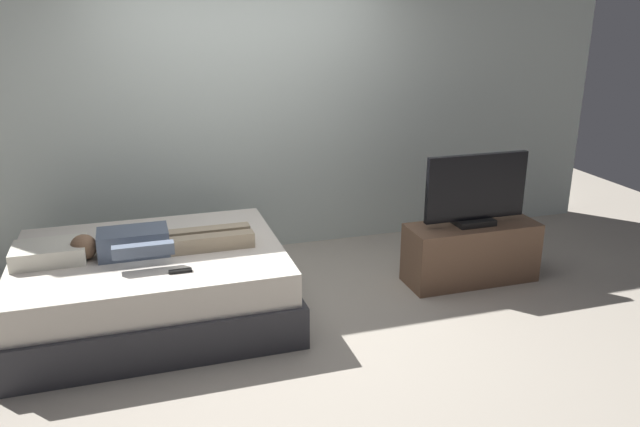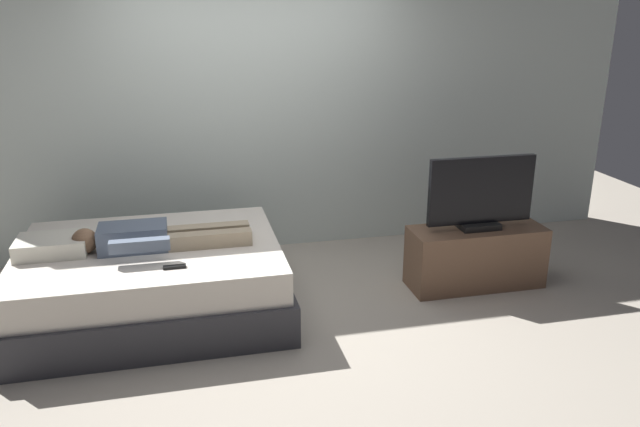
{
  "view_description": "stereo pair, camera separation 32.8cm",
  "coord_description": "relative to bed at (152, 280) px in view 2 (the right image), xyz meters",
  "views": [
    {
      "loc": [
        -1.0,
        -3.98,
        2.22
      ],
      "look_at": [
        0.34,
        0.36,
        0.69
      ],
      "focal_mm": 35.02,
      "sensor_mm": 36.0,
      "label": 1
    },
    {
      "loc": [
        -0.69,
        -4.06,
        2.22
      ],
      "look_at": [
        0.34,
        0.36,
        0.69
      ],
      "focal_mm": 35.02,
      "sensor_mm": 36.0,
      "label": 2
    }
  ],
  "objects": [
    {
      "name": "back_wall",
      "position": [
        1.35,
        1.21,
        1.14
      ],
      "size": [
        6.4,
        0.1,
        2.8
      ],
      "primitive_type": "cube",
      "color": "silver",
      "rests_on": "ground"
    },
    {
      "name": "tv_stand",
      "position": [
        2.57,
        -0.1,
        -0.01
      ],
      "size": [
        1.1,
        0.4,
        0.5
      ],
      "primitive_type": "cube",
      "color": "brown",
      "rests_on": "ground"
    },
    {
      "name": "ground_plane",
      "position": [
        0.95,
        -0.36,
        -0.26
      ],
      "size": [
        10.0,
        10.0,
        0.0
      ],
      "primitive_type": "plane",
      "color": "#ADA393"
    },
    {
      "name": "tv",
      "position": [
        2.57,
        -0.1,
        0.52
      ],
      "size": [
        0.88,
        0.2,
        0.59
      ],
      "color": "black",
      "rests_on": "tv_stand"
    },
    {
      "name": "pillow",
      "position": [
        -0.66,
        0.0,
        0.34
      ],
      "size": [
        0.48,
        0.34,
        0.12
      ],
      "primitive_type": "cube",
      "color": "silver",
      "rests_on": "bed"
    },
    {
      "name": "person",
      "position": [
        0.03,
        -0.06,
        0.36
      ],
      "size": [
        1.26,
        0.46,
        0.18
      ],
      "color": "slate",
      "rests_on": "bed"
    },
    {
      "name": "bed",
      "position": [
        0.0,
        0.0,
        0.0
      ],
      "size": [
        1.95,
        1.55,
        0.54
      ],
      "color": "#333338",
      "rests_on": "ground"
    },
    {
      "name": "remote",
      "position": [
        0.18,
        -0.46,
        0.29
      ],
      "size": [
        0.15,
        0.04,
        0.02
      ],
      "primitive_type": "cube",
      "color": "black",
      "rests_on": "bed"
    }
  ]
}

